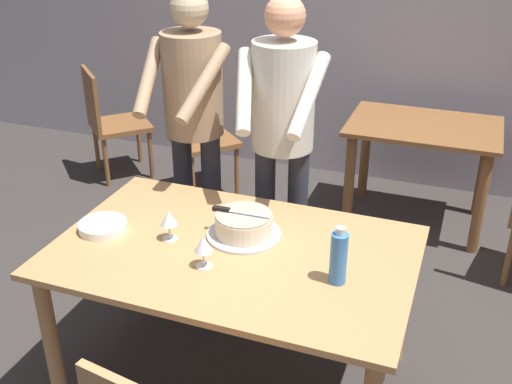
{
  "coord_description": "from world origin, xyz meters",
  "views": [
    {
      "loc": [
        0.88,
        -2.1,
        2.17
      ],
      "look_at": [
        0.0,
        0.27,
        0.9
      ],
      "focal_mm": 42.91,
      "sensor_mm": 36.0,
      "label": 1
    }
  ],
  "objects_px": {
    "cake_on_platter": "(244,226)",
    "person_cutting_cake": "(282,125)",
    "background_table": "(422,147)",
    "background_chair_1": "(195,135)",
    "person_standing_beside": "(193,111)",
    "background_chair_2": "(110,119)",
    "wine_glass_near": "(203,245)",
    "wine_glass_far": "(169,219)",
    "main_dining_table": "(234,268)",
    "cake_knife": "(229,211)",
    "plate_stack": "(103,226)",
    "water_bottle": "(339,257)"
  },
  "relations": [
    {
      "from": "cake_on_platter",
      "to": "person_standing_beside",
      "type": "relative_size",
      "value": 0.2
    },
    {
      "from": "water_bottle",
      "to": "background_table",
      "type": "relative_size",
      "value": 0.25
    },
    {
      "from": "cake_knife",
      "to": "wine_glass_far",
      "type": "distance_m",
      "value": 0.27
    },
    {
      "from": "wine_glass_near",
      "to": "background_table",
      "type": "height_order",
      "value": "wine_glass_near"
    },
    {
      "from": "background_table",
      "to": "background_chair_1",
      "type": "relative_size",
      "value": 1.11
    },
    {
      "from": "plate_stack",
      "to": "person_cutting_cake",
      "type": "relative_size",
      "value": 0.13
    },
    {
      "from": "cake_knife",
      "to": "background_chair_2",
      "type": "xyz_separation_m",
      "value": [
        -1.76,
        1.73,
        -0.37
      ]
    },
    {
      "from": "cake_on_platter",
      "to": "plate_stack",
      "type": "height_order",
      "value": "cake_on_platter"
    },
    {
      "from": "wine_glass_far",
      "to": "person_standing_beside",
      "type": "relative_size",
      "value": 0.08
    },
    {
      "from": "background_chair_2",
      "to": "cake_on_platter",
      "type": "bearing_deg",
      "value": -43.23
    },
    {
      "from": "wine_glass_near",
      "to": "person_cutting_cake",
      "type": "height_order",
      "value": "person_cutting_cake"
    },
    {
      "from": "background_chair_2",
      "to": "person_standing_beside",
      "type": "bearing_deg",
      "value": -40.49
    },
    {
      "from": "cake_on_platter",
      "to": "cake_knife",
      "type": "bearing_deg",
      "value": -178.13
    },
    {
      "from": "cake_knife",
      "to": "background_table",
      "type": "height_order",
      "value": "cake_knife"
    },
    {
      "from": "main_dining_table",
      "to": "background_table",
      "type": "distance_m",
      "value": 2.0
    },
    {
      "from": "cake_knife",
      "to": "person_standing_beside",
      "type": "height_order",
      "value": "person_standing_beside"
    },
    {
      "from": "person_standing_beside",
      "to": "background_chair_2",
      "type": "xyz_separation_m",
      "value": [
        -1.3,
        1.11,
        -0.58
      ]
    },
    {
      "from": "person_cutting_cake",
      "to": "background_table",
      "type": "bearing_deg",
      "value": 62.96
    },
    {
      "from": "plate_stack",
      "to": "person_standing_beside",
      "type": "distance_m",
      "value": 0.86
    },
    {
      "from": "cake_knife",
      "to": "person_cutting_cake",
      "type": "distance_m",
      "value": 0.63
    },
    {
      "from": "plate_stack",
      "to": "background_chair_2",
      "type": "distance_m",
      "value": 2.27
    },
    {
      "from": "wine_glass_far",
      "to": "background_chair_2",
      "type": "distance_m",
      "value": 2.45
    },
    {
      "from": "background_chair_2",
      "to": "cake_knife",
      "type": "bearing_deg",
      "value": -44.41
    },
    {
      "from": "cake_knife",
      "to": "plate_stack",
      "type": "height_order",
      "value": "cake_knife"
    },
    {
      "from": "wine_glass_far",
      "to": "background_chair_1",
      "type": "bearing_deg",
      "value": 112.62
    },
    {
      "from": "main_dining_table",
      "to": "person_cutting_cake",
      "type": "xyz_separation_m",
      "value": [
        -0.02,
        0.71,
        0.43
      ]
    },
    {
      "from": "water_bottle",
      "to": "background_chair_2",
      "type": "bearing_deg",
      "value": 140.14
    },
    {
      "from": "cake_knife",
      "to": "person_cutting_cake",
      "type": "height_order",
      "value": "person_cutting_cake"
    },
    {
      "from": "person_standing_beside",
      "to": "background_chair_1",
      "type": "xyz_separation_m",
      "value": [
        -0.51,
        1.03,
        -0.58
      ]
    },
    {
      "from": "plate_stack",
      "to": "wine_glass_near",
      "type": "distance_m",
      "value": 0.58
    },
    {
      "from": "background_chair_2",
      "to": "wine_glass_far",
      "type": "bearing_deg",
      "value": -50.65
    },
    {
      "from": "wine_glass_near",
      "to": "background_chair_2",
      "type": "xyz_separation_m",
      "value": [
        -1.77,
        2.02,
        -0.36
      ]
    },
    {
      "from": "cake_knife",
      "to": "background_chair_2",
      "type": "relative_size",
      "value": 0.3
    },
    {
      "from": "wine_glass_near",
      "to": "background_table",
      "type": "xyz_separation_m",
      "value": [
        0.66,
        2.08,
        -0.28
      ]
    },
    {
      "from": "cake_knife",
      "to": "background_chair_1",
      "type": "height_order",
      "value": "background_chair_1"
    },
    {
      "from": "person_cutting_cake",
      "to": "background_chair_2",
      "type": "height_order",
      "value": "person_cutting_cake"
    },
    {
      "from": "background_table",
      "to": "background_chair_1",
      "type": "xyz_separation_m",
      "value": [
        -1.65,
        -0.14,
        -0.09
      ]
    },
    {
      "from": "cake_on_platter",
      "to": "person_cutting_cake",
      "type": "distance_m",
      "value": 0.65
    },
    {
      "from": "plate_stack",
      "to": "person_standing_beside",
      "type": "relative_size",
      "value": 0.13
    },
    {
      "from": "water_bottle",
      "to": "person_cutting_cake",
      "type": "relative_size",
      "value": 0.15
    },
    {
      "from": "main_dining_table",
      "to": "background_chair_1",
      "type": "relative_size",
      "value": 1.74
    },
    {
      "from": "wine_glass_far",
      "to": "person_cutting_cake",
      "type": "xyz_separation_m",
      "value": [
        0.28,
        0.73,
        0.22
      ]
    },
    {
      "from": "cake_knife",
      "to": "wine_glass_far",
      "type": "bearing_deg",
      "value": -148.12
    },
    {
      "from": "person_cutting_cake",
      "to": "background_chair_1",
      "type": "height_order",
      "value": "person_cutting_cake"
    },
    {
      "from": "cake_on_platter",
      "to": "person_cutting_cake",
      "type": "bearing_deg",
      "value": 91.73
    },
    {
      "from": "cake_on_platter",
      "to": "background_table",
      "type": "height_order",
      "value": "cake_on_platter"
    },
    {
      "from": "water_bottle",
      "to": "background_table",
      "type": "height_order",
      "value": "water_bottle"
    },
    {
      "from": "main_dining_table",
      "to": "background_table",
      "type": "bearing_deg",
      "value": 72.62
    },
    {
      "from": "person_cutting_cake",
      "to": "background_chair_2",
      "type": "distance_m",
      "value": 2.22
    },
    {
      "from": "water_bottle",
      "to": "background_chair_1",
      "type": "height_order",
      "value": "water_bottle"
    }
  ]
}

